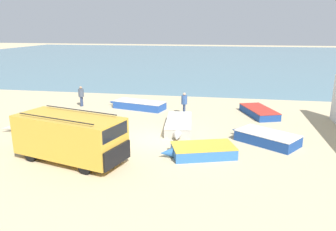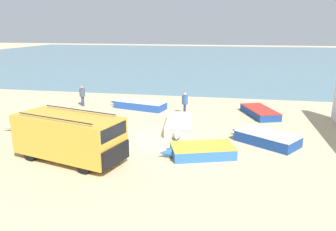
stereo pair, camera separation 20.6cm
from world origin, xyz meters
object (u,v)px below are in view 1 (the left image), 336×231
fishing_rowboat_4 (201,151)px  fishing_rowboat_5 (45,125)px  fisherman_2 (184,102)px  fishing_rowboat_2 (179,125)px  fishing_rowboat_0 (258,111)px  fishing_rowboat_1 (138,105)px  parked_van (70,136)px  fisherman_0 (81,94)px  fishing_rowboat_3 (266,138)px

fishing_rowboat_4 → fishing_rowboat_5: 10.33m
fishing_rowboat_5 → fisherman_2: (8.10, 4.95, 0.71)m
fishing_rowboat_2 → fisherman_2: 3.60m
fishing_rowboat_2 → fishing_rowboat_0: bearing=124.4°
fishing_rowboat_5 → fishing_rowboat_4: bearing=137.2°
fishing_rowboat_1 → fishing_rowboat_5: (-4.29, -6.14, -0.04)m
parked_van → fisherman_2: bearing=81.1°
fishing_rowboat_4 → fishing_rowboat_5: fishing_rowboat_4 is taller
fishing_rowboat_5 → fisherman_0: 6.11m
fishing_rowboat_1 → fishing_rowboat_4: size_ratio=1.28×
parked_van → fishing_rowboat_1: (0.40, 10.48, -0.90)m
fishing_rowboat_0 → fishing_rowboat_2: 6.78m
fishing_rowboat_0 → fisherman_2: bearing=79.1°
fishing_rowboat_1 → fishing_rowboat_3: fishing_rowboat_3 is taller
fishing_rowboat_2 → fisherman_2: fisherman_2 is taller
fishing_rowboat_1 → fishing_rowboat_2: fishing_rowboat_1 is taller
parked_van → fisherman_0: parked_van is taller
fishing_rowboat_2 → fishing_rowboat_3: (5.06, -1.61, 0.02)m
fisherman_2 → fishing_rowboat_5: bearing=11.3°
fishing_rowboat_2 → fisherman_0: (-8.58, 4.65, 0.68)m
fishing_rowboat_4 → fishing_rowboat_5: size_ratio=0.86×
fishing_rowboat_1 → fishing_rowboat_4: 10.51m
fisherman_0 → fishing_rowboat_1: bearing=-174.2°
fishing_rowboat_0 → fishing_rowboat_5: fishing_rowboat_5 is taller
fishing_rowboat_0 → fishing_rowboat_1: size_ratio=0.90×
fishing_rowboat_0 → parked_van: bearing=116.8°
fishing_rowboat_3 → fisherman_0: fisherman_0 is taller
fishing_rowboat_5 → fisherman_2: fisherman_2 is taller
fishing_rowboat_3 → fishing_rowboat_5: (-13.29, 0.19, -0.04)m
parked_van → fishing_rowboat_4: 6.37m
fishing_rowboat_1 → fisherman_2: bearing=176.8°
fishing_rowboat_3 → fisherman_0: size_ratio=2.38×
fishing_rowboat_2 → fishing_rowboat_3: 5.31m
fishing_rowboat_3 → fishing_rowboat_5: 13.29m
fishing_rowboat_4 → fisherman_0: bearing=-58.8°
fishing_rowboat_2 → fisherman_2: size_ratio=3.10×
fishing_rowboat_2 → fishing_rowboat_5: fishing_rowboat_2 is taller
fishing_rowboat_2 → fisherman_0: fisherman_0 is taller
fishing_rowboat_2 → fisherman_0: size_ratio=3.11×
parked_van → fishing_rowboat_2: 7.26m
fishing_rowboat_1 → fishing_rowboat_2: 6.15m
fisherman_0 → fishing_rowboat_0: bearing=-176.3°
fishing_rowboat_0 → fishing_rowboat_5: (-13.39, -5.81, 0.00)m
fishing_rowboat_5 → fishing_rowboat_0: bearing=175.8°
fishing_rowboat_0 → fishing_rowboat_1: 9.11m
parked_van → fishing_rowboat_1: bearing=103.2°
fishing_rowboat_2 → fishing_rowboat_4: size_ratio=1.31×
fishing_rowboat_2 → fishing_rowboat_4: (1.75, -4.12, -0.02)m
fishing_rowboat_3 → fisherman_0: 15.02m
fishing_rowboat_1 → fishing_rowboat_3: 11.01m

